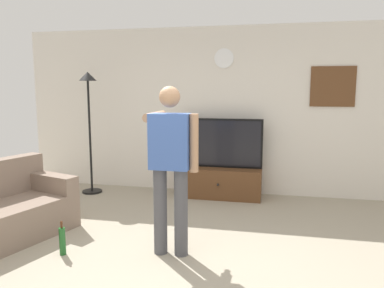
{
  "coord_description": "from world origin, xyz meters",
  "views": [
    {
      "loc": [
        1.01,
        -3.18,
        1.71
      ],
      "look_at": [
        0.07,
        1.2,
        1.05
      ],
      "focal_mm": 35.08,
      "sensor_mm": 36.0,
      "label": 1
    }
  ],
  "objects_px": {
    "framed_picture": "(333,87)",
    "person_standing_nearer_lamp": "(171,161)",
    "floor_lamp": "(89,107)",
    "beverage_bottle": "(62,241)",
    "television": "(221,143)",
    "tv_stand": "(220,182)",
    "wall_clock": "(224,58)"
  },
  "relations": [
    {
      "from": "framed_picture",
      "to": "person_standing_nearer_lamp",
      "type": "relative_size",
      "value": 0.38
    },
    {
      "from": "floor_lamp",
      "to": "beverage_bottle",
      "type": "distance_m",
      "value": 2.71
    },
    {
      "from": "person_standing_nearer_lamp",
      "to": "floor_lamp",
      "type": "bearing_deg",
      "value": 134.0
    },
    {
      "from": "television",
      "to": "floor_lamp",
      "type": "relative_size",
      "value": 0.66
    },
    {
      "from": "tv_stand",
      "to": "wall_clock",
      "type": "height_order",
      "value": "wall_clock"
    },
    {
      "from": "television",
      "to": "framed_picture",
      "type": "height_order",
      "value": "framed_picture"
    },
    {
      "from": "tv_stand",
      "to": "person_standing_nearer_lamp",
      "type": "distance_m",
      "value": 2.31
    },
    {
      "from": "television",
      "to": "floor_lamp",
      "type": "xyz_separation_m",
      "value": [
        -2.12,
        -0.25,
        0.55
      ]
    },
    {
      "from": "framed_picture",
      "to": "beverage_bottle",
      "type": "height_order",
      "value": "framed_picture"
    },
    {
      "from": "framed_picture",
      "to": "person_standing_nearer_lamp",
      "type": "xyz_separation_m",
      "value": [
        -1.88,
        -2.47,
        -0.76
      ]
    },
    {
      "from": "person_standing_nearer_lamp",
      "to": "beverage_bottle",
      "type": "height_order",
      "value": "person_standing_nearer_lamp"
    },
    {
      "from": "tv_stand",
      "to": "framed_picture",
      "type": "bearing_deg",
      "value": 10.05
    },
    {
      "from": "beverage_bottle",
      "to": "floor_lamp",
      "type": "bearing_deg",
      "value": 109.93
    },
    {
      "from": "wall_clock",
      "to": "person_standing_nearer_lamp",
      "type": "distance_m",
      "value": 2.75
    },
    {
      "from": "tv_stand",
      "to": "wall_clock",
      "type": "relative_size",
      "value": 4.18
    },
    {
      "from": "television",
      "to": "beverage_bottle",
      "type": "height_order",
      "value": "television"
    },
    {
      "from": "wall_clock",
      "to": "beverage_bottle",
      "type": "relative_size",
      "value": 0.86
    },
    {
      "from": "tv_stand",
      "to": "framed_picture",
      "type": "distance_m",
      "value": 2.27
    },
    {
      "from": "television",
      "to": "wall_clock",
      "type": "bearing_deg",
      "value": 90.0
    },
    {
      "from": "television",
      "to": "person_standing_nearer_lamp",
      "type": "distance_m",
      "value": 2.24
    },
    {
      "from": "wall_clock",
      "to": "person_standing_nearer_lamp",
      "type": "relative_size",
      "value": 0.18
    },
    {
      "from": "tv_stand",
      "to": "beverage_bottle",
      "type": "xyz_separation_m",
      "value": [
        -1.31,
        -2.45,
        -0.09
      ]
    },
    {
      "from": "framed_picture",
      "to": "floor_lamp",
      "type": "bearing_deg",
      "value": -172.56
    },
    {
      "from": "beverage_bottle",
      "to": "wall_clock",
      "type": "bearing_deg",
      "value": 64.52
    },
    {
      "from": "television",
      "to": "wall_clock",
      "type": "distance_m",
      "value": 1.35
    },
    {
      "from": "television",
      "to": "framed_picture",
      "type": "relative_size",
      "value": 2.0
    },
    {
      "from": "framed_picture",
      "to": "person_standing_nearer_lamp",
      "type": "distance_m",
      "value": 3.2
    },
    {
      "from": "tv_stand",
      "to": "person_standing_nearer_lamp",
      "type": "bearing_deg",
      "value": -95.56
    },
    {
      "from": "wall_clock",
      "to": "framed_picture",
      "type": "bearing_deg",
      "value": 0.17
    },
    {
      "from": "tv_stand",
      "to": "framed_picture",
      "type": "xyz_separation_m",
      "value": [
        1.66,
        0.3,
        1.51
      ]
    },
    {
      "from": "beverage_bottle",
      "to": "person_standing_nearer_lamp",
      "type": "bearing_deg",
      "value": 14.03
    },
    {
      "from": "framed_picture",
      "to": "television",
      "type": "bearing_deg",
      "value": -171.5
    }
  ]
}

